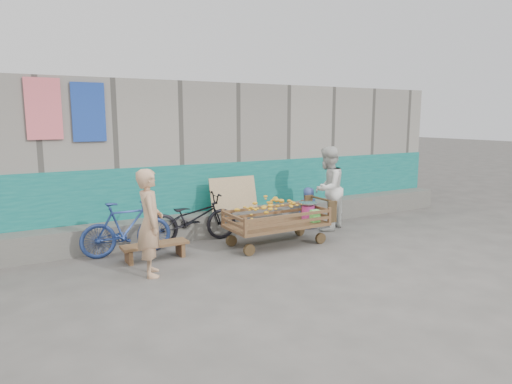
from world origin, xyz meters
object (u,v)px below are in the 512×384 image
child (308,208)px  bicycle_dark (192,218)px  woman (328,189)px  bench (155,248)px  bicycle_blue (127,228)px  banana_cart (275,215)px  vendor_man (150,223)px

child → bicycle_dark: 2.52m
woman → child: 0.58m
bench → bicycle_dark: size_ratio=0.63×
bicycle_blue → banana_cart: bearing=-106.5°
bicycle_dark → woman: bearing=-95.8°
banana_cart → bench: 2.21m
bench → child: 3.49m
woman → bicycle_blue: 4.09m
bicycle_blue → bench: bearing=-145.0°
vendor_man → bicycle_blue: (-0.06, 1.18, -0.33)m
vendor_man → child: bearing=-60.2°
banana_cart → child: (1.29, 0.73, -0.13)m
banana_cart → bicycle_blue: (-2.49, 0.75, -0.11)m
woman → bicycle_blue: (-4.06, 0.29, -0.40)m
bench → child: bearing=7.6°
bicycle_dark → bicycle_blue: (-1.27, -0.20, 0.01)m
banana_cart → bench: bearing=172.8°
bicycle_blue → vendor_man: bearing=-176.9°
bench → child: size_ratio=1.24×
vendor_man → woman: woman is taller
bench → bicycle_blue: size_ratio=0.71×
banana_cart → vendor_man: vendor_man is taller
banana_cart → vendor_man: (-2.43, -0.43, 0.22)m
bench → child: child is taller
vendor_man → bicycle_dark: bearing=-28.8°
bench → woman: size_ratio=0.63×
woman → bicycle_dark: 2.86m
vendor_man → bench: bearing=-9.0°
banana_cart → child: size_ratio=2.27×
banana_cart → bicycle_dark: (-1.22, 0.95, -0.12)m
bicycle_dark → bicycle_blue: size_ratio=1.13×
woman → bicycle_dark: woman is taller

